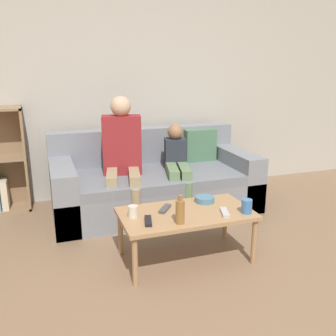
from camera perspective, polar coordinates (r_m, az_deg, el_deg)
The scene contains 13 objects.
ground_plane at distance 2.45m, azimuth 10.61°, elevation -22.07°, with size 22.00×22.00×0.00m, color #84664C.
wall_back at distance 4.34m, azimuth -5.54°, elevation 13.09°, with size 12.00×0.06×2.60m.
couch at distance 3.95m, azimuth -2.09°, elevation -2.34°, with size 2.07×0.98×0.80m.
coffee_table at distance 2.90m, azimuth 2.75°, elevation -7.41°, with size 1.01×0.56×0.39m.
person_adult at distance 3.68m, azimuth -6.99°, elevation 2.75°, with size 0.46×0.71×1.19m.
person_child at distance 3.80m, azimuth 1.40°, elevation 0.60°, with size 0.36×0.69×0.89m.
cup_near at distance 2.78m, azimuth -5.35°, elevation -6.62°, with size 0.07×0.07×0.09m.
cup_far at distance 2.90m, azimuth 11.90°, elevation -5.72°, with size 0.08×0.08×0.11m.
tv_remote_0 at distance 2.70m, azimuth -3.04°, elevation -8.05°, with size 0.09×0.18×0.02m.
tv_remote_1 at distance 2.87m, azimuth 8.63°, elevation -6.71°, with size 0.10×0.18×0.02m.
tv_remote_2 at distance 2.91m, azimuth -0.47°, elevation -6.22°, with size 0.14×0.16×0.02m.
snack_bowl at distance 3.09m, azimuth 5.60°, elevation -4.76°, with size 0.16×0.16×0.05m.
bottle at distance 2.65m, azimuth 1.86°, elevation -6.62°, with size 0.06×0.06×0.21m.
Camera 1 is at (-1.01, -1.66, 1.49)m, focal length 40.00 mm.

